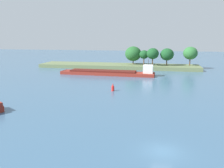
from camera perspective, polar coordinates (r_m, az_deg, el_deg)
name	(u,v)px	position (r m, az deg, el deg)	size (l,w,h in m)	color
ground_plane	(162,151)	(29.18, 12.13, -15.69)	(400.00, 400.00, 0.00)	#3D607F
treeline_island	(132,62)	(100.81, 4.77, 5.45)	(67.64, 12.89, 9.17)	#66754C
cargo_barge	(110,72)	(82.62, -0.60, 2.84)	(33.26, 6.66, 5.64)	maroon
channel_buoy_red	(113,88)	(57.94, 0.20, -0.91)	(0.70, 0.70, 1.90)	red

